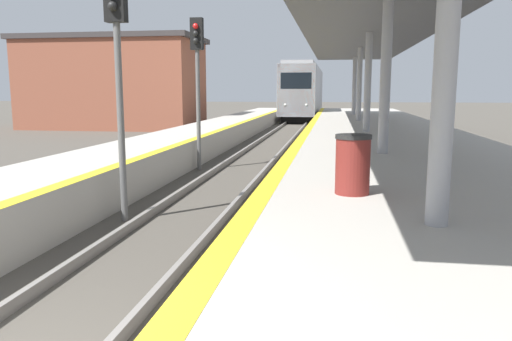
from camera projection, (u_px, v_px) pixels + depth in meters
train at (304, 92)px, 42.95m from camera, size 2.64×18.49×4.43m
signal_near at (117, 48)px, 8.63m from camera, size 0.36×0.31×4.42m
signal_mid at (197, 65)px, 14.49m from camera, size 0.36×0.31×4.42m
station_canopy at (370, 31)px, 17.78m from camera, size 4.78×32.69×3.74m
trash_bin at (353, 164)px, 7.22m from camera, size 0.52×0.52×0.87m
station_building at (114, 83)px, 31.20m from camera, size 11.07×5.63×5.62m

